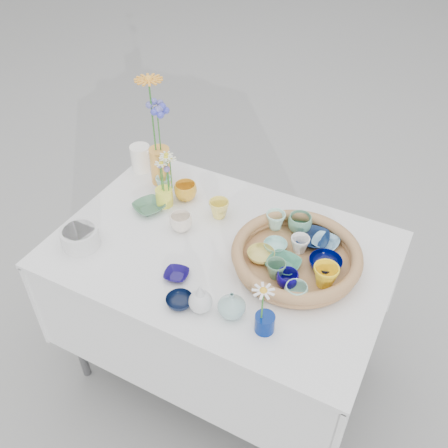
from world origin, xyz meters
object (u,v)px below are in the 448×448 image
at_px(wicker_tray, 296,256).
at_px(bud_vase_seafoam, 232,304).
at_px(tall_vase_yellow, 161,165).
at_px(display_table, 222,363).

distance_m(wicker_tray, bud_vase_seafoam, 0.33).
bearing_deg(bud_vase_seafoam, tall_vase_yellow, 139.45).
bearing_deg(tall_vase_yellow, bud_vase_seafoam, -40.55).
distance_m(display_table, bud_vase_seafoam, 0.87).
xyz_separation_m(wicker_tray, bud_vase_seafoam, (-0.10, -0.32, 0.01)).
xyz_separation_m(display_table, wicker_tray, (0.28, 0.05, 0.80)).
height_order(wicker_tray, bud_vase_seafoam, bud_vase_seafoam).
distance_m(display_table, wicker_tray, 0.85).
bearing_deg(wicker_tray, tall_vase_yellow, 163.65).
distance_m(display_table, tall_vase_yellow, 0.99).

